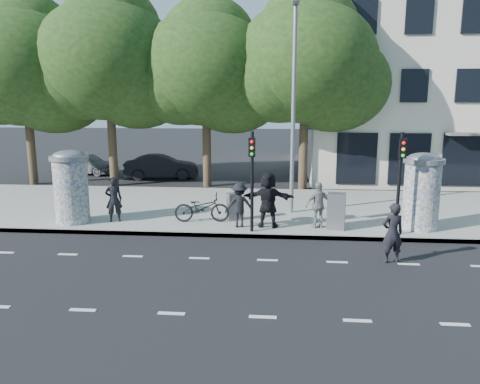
# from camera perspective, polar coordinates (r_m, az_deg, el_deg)

# --- Properties ---
(ground) EXTENTS (120.00, 120.00, 0.00)m
(ground) POSITION_cam_1_polar(r_m,az_deg,el_deg) (12.42, 3.18, -10.48)
(ground) COLOR black
(ground) RESTS_ON ground
(sidewalk) EXTENTS (40.00, 8.00, 0.15)m
(sidewalk) POSITION_cam_1_polar(r_m,az_deg,el_deg) (19.56, 3.84, -2.07)
(sidewalk) COLOR gray
(sidewalk) RESTS_ON ground
(curb) EXTENTS (40.00, 0.10, 0.16)m
(curb) POSITION_cam_1_polar(r_m,az_deg,el_deg) (15.75, 3.57, -5.41)
(curb) COLOR slate
(curb) RESTS_ON ground
(lane_dash_near) EXTENTS (32.00, 0.12, 0.01)m
(lane_dash_near) POSITION_cam_1_polar(r_m,az_deg,el_deg) (10.41, 2.81, -14.98)
(lane_dash_near) COLOR silver
(lane_dash_near) RESTS_ON ground
(lane_dash_far) EXTENTS (32.00, 0.12, 0.01)m
(lane_dash_far) POSITION_cam_1_polar(r_m,az_deg,el_deg) (13.73, 3.36, -8.29)
(lane_dash_far) COLOR silver
(lane_dash_far) RESTS_ON ground
(ad_column_left) EXTENTS (1.36, 1.36, 2.65)m
(ad_column_left) POSITION_cam_1_polar(r_m,az_deg,el_deg) (17.95, -19.92, 0.82)
(ad_column_left) COLOR beige
(ad_column_left) RESTS_ON sidewalk
(ad_column_right) EXTENTS (1.36, 1.36, 2.65)m
(ad_column_right) POSITION_cam_1_polar(r_m,az_deg,el_deg) (17.22, 21.30, 0.30)
(ad_column_right) COLOR beige
(ad_column_right) RESTS_ON sidewalk
(traffic_pole_near) EXTENTS (0.22, 0.31, 3.40)m
(traffic_pole_near) POSITION_cam_1_polar(r_m,az_deg,el_deg) (15.52, 1.48, 2.53)
(traffic_pole_near) COLOR black
(traffic_pole_near) RESTS_ON sidewalk
(traffic_pole_far) EXTENTS (0.22, 0.31, 3.40)m
(traffic_pole_far) POSITION_cam_1_polar(r_m,az_deg,el_deg) (15.98, 18.93, 2.17)
(traffic_pole_far) COLOR black
(traffic_pole_far) RESTS_ON sidewalk
(street_lamp) EXTENTS (0.25, 0.93, 8.00)m
(street_lamp) POSITION_cam_1_polar(r_m,az_deg,el_deg) (18.16, 6.57, 11.87)
(street_lamp) COLOR slate
(street_lamp) RESTS_ON sidewalk
(tree_far_left) EXTENTS (7.20, 7.20, 9.26)m
(tree_far_left) POSITION_cam_1_polar(r_m,az_deg,el_deg) (27.50, -24.83, 13.66)
(tree_far_left) COLOR #38281C
(tree_far_left) RESTS_ON ground
(tree_mid_left) EXTENTS (7.20, 7.20, 9.57)m
(tree_mid_left) POSITION_cam_1_polar(r_m,az_deg,el_deg) (25.65, -15.80, 15.19)
(tree_mid_left) COLOR #38281C
(tree_mid_left) RESTS_ON ground
(tree_near_left) EXTENTS (6.80, 6.80, 8.97)m
(tree_near_left) POSITION_cam_1_polar(r_m,az_deg,el_deg) (24.56, -4.20, 14.75)
(tree_near_left) COLOR #38281C
(tree_near_left) RESTS_ON ground
(tree_center) EXTENTS (7.00, 7.00, 9.30)m
(tree_center) POSITION_cam_1_polar(r_m,az_deg,el_deg) (23.91, 8.00, 15.35)
(tree_center) COLOR #38281C
(tree_center) RESTS_ON ground
(building) EXTENTS (20.30, 15.85, 12.00)m
(building) POSITION_cam_1_polar(r_m,az_deg,el_deg) (33.64, 25.87, 12.64)
(building) COLOR beige
(building) RESTS_ON ground
(ped_b) EXTENTS (0.71, 0.61, 1.66)m
(ped_b) POSITION_cam_1_polar(r_m,az_deg,el_deg) (17.68, -15.13, -0.89)
(ped_b) COLOR black
(ped_b) RESTS_ON sidewalk
(ped_d) EXTENTS (1.10, 0.75, 1.57)m
(ped_d) POSITION_cam_1_polar(r_m,az_deg,el_deg) (16.38, -0.08, -1.60)
(ped_d) COLOR black
(ped_d) RESTS_ON sidewalk
(ped_e) EXTENTS (1.08, 0.83, 1.63)m
(ped_e) POSITION_cam_1_polar(r_m,az_deg,el_deg) (16.48, 9.56, -1.58)
(ped_e) COLOR gray
(ped_e) RESTS_ON sidewalk
(ped_f) EXTENTS (1.84, 0.71, 1.96)m
(ped_f) POSITION_cam_1_polar(r_m,az_deg,el_deg) (16.36, 3.45, -0.95)
(ped_f) COLOR black
(ped_f) RESTS_ON sidewalk
(man_road) EXTENTS (0.71, 0.54, 1.74)m
(man_road) POSITION_cam_1_polar(r_m,az_deg,el_deg) (13.96, 18.10, -4.78)
(man_road) COLOR black
(man_road) RESTS_ON ground
(bicycle) EXTENTS (0.91, 2.06, 1.05)m
(bicycle) POSITION_cam_1_polar(r_m,az_deg,el_deg) (17.16, -4.68, -1.93)
(bicycle) COLOR black
(bicycle) RESTS_ON sidewalk
(cabinet_left) EXTENTS (0.59, 0.53, 1.02)m
(cabinet_left) POSITION_cam_1_polar(r_m,az_deg,el_deg) (17.38, -0.73, -1.78)
(cabinet_left) COLOR slate
(cabinet_left) RESTS_ON sidewalk
(cabinet_right) EXTENTS (0.68, 0.55, 1.27)m
(cabinet_right) POSITION_cam_1_polar(r_m,az_deg,el_deg) (16.49, 11.65, -2.31)
(cabinet_right) COLOR slate
(cabinet_right) RESTS_ON sidewalk
(car_left) EXTENTS (2.50, 4.28, 1.37)m
(car_left) POSITION_cam_1_polar(r_m,az_deg,el_deg) (30.41, -18.28, 3.40)
(car_left) COLOR slate
(car_left) RESTS_ON ground
(car_mid) EXTENTS (2.24, 4.43, 1.39)m
(car_mid) POSITION_cam_1_polar(r_m,az_deg,el_deg) (27.52, -9.55, 3.05)
(car_mid) COLOR black
(car_mid) RESTS_ON ground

